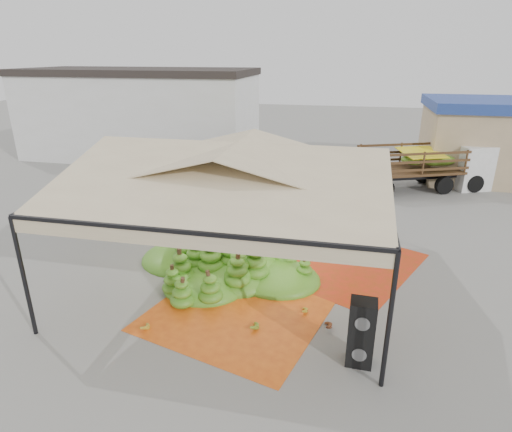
% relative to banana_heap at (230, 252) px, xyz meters
% --- Properties ---
extents(ground, '(90.00, 90.00, 0.00)m').
position_rel_banana_heap_xyz_m(ground, '(0.29, -0.01, -0.65)').
color(ground, slate).
rests_on(ground, ground).
extents(canopy_tent, '(8.10, 8.10, 4.00)m').
position_rel_banana_heap_xyz_m(canopy_tent, '(0.29, -0.01, 2.65)').
color(canopy_tent, black).
rests_on(canopy_tent, ground).
extents(building_white, '(14.30, 6.30, 5.40)m').
position_rel_banana_heap_xyz_m(building_white, '(-9.71, 13.99, 2.06)').
color(building_white, silver).
rests_on(building_white, ground).
extents(building_tan, '(6.30, 5.30, 4.10)m').
position_rel_banana_heap_xyz_m(building_tan, '(10.29, 12.99, 1.42)').
color(building_tan, tan).
rests_on(building_tan, ground).
extents(tarp_left, '(5.13, 4.99, 0.01)m').
position_rel_banana_heap_xyz_m(tarp_left, '(0.79, -2.12, -0.64)').
color(tarp_left, orange).
rests_on(tarp_left, ground).
extents(tarp_right, '(5.86, 5.96, 0.01)m').
position_rel_banana_heap_xyz_m(tarp_right, '(3.23, 1.37, -0.64)').
color(tarp_right, red).
rests_on(tarp_right, ground).
extents(banana_heap, '(6.09, 5.02, 1.30)m').
position_rel_banana_heap_xyz_m(banana_heap, '(0.00, 0.00, 0.00)').
color(banana_heap, '#397E1A').
rests_on(banana_heap, ground).
extents(hand_yellow_a, '(0.41, 0.34, 0.18)m').
position_rel_banana_heap_xyz_m(hand_yellow_a, '(2.41, -1.74, -0.56)').
color(hand_yellow_a, gold).
rests_on(hand_yellow_a, ground).
extents(hand_yellow_b, '(0.44, 0.37, 0.20)m').
position_rel_banana_heap_xyz_m(hand_yellow_b, '(-1.30, -3.28, -0.55)').
color(hand_yellow_b, gold).
rests_on(hand_yellow_b, ground).
extents(hand_red_a, '(0.49, 0.42, 0.20)m').
position_rel_banana_heap_xyz_m(hand_red_a, '(1.19, -1.08, -0.55)').
color(hand_red_a, '#541713').
rests_on(hand_red_a, ground).
extents(hand_red_b, '(0.50, 0.43, 0.20)m').
position_rel_banana_heap_xyz_m(hand_red_b, '(3.04, -2.30, -0.55)').
color(hand_red_b, '#612B16').
rests_on(hand_red_b, ground).
extents(hand_green, '(0.50, 0.42, 0.22)m').
position_rel_banana_heap_xyz_m(hand_green, '(1.29, -2.69, -0.54)').
color(hand_green, '#547618').
rests_on(hand_green, ground).
extents(hanging_bunches, '(3.24, 0.24, 0.20)m').
position_rel_banana_heap_xyz_m(hanging_bunches, '(0.12, -1.48, 1.97)').
color(hanging_bunches, '#3B7117').
rests_on(hanging_bunches, ground).
extents(speaker_stack, '(0.57, 0.51, 1.53)m').
position_rel_banana_heap_xyz_m(speaker_stack, '(3.83, -3.41, 0.12)').
color(speaker_stack, black).
rests_on(speaker_stack, ground).
extents(banana_leaves, '(0.96, 1.36, 3.70)m').
position_rel_banana_heap_xyz_m(banana_leaves, '(-1.46, 1.93, -0.65)').
color(banana_leaves, '#32701D').
rests_on(banana_leaves, ground).
extents(vendor, '(0.62, 0.44, 1.60)m').
position_rel_banana_heap_xyz_m(vendor, '(-0.97, 2.74, 0.15)').
color(vendor, gray).
rests_on(vendor, ground).
extents(truck_left, '(6.37, 4.16, 2.07)m').
position_rel_banana_heap_xyz_m(truck_left, '(-1.76, 7.56, 0.63)').
color(truck_left, '#53391B').
rests_on(truck_left, ground).
extents(truck_right, '(6.60, 4.34, 2.15)m').
position_rel_banana_heap_xyz_m(truck_right, '(7.23, 10.39, 0.67)').
color(truck_right, '#4B3019').
rests_on(truck_right, ground).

